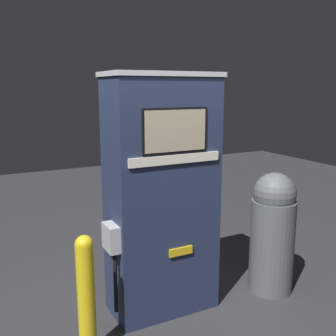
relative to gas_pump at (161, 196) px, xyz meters
The scene contains 4 objects.
ground_plane 1.10m from the gas_pump, 89.41° to the right, with size 14.00×14.00×0.00m, color #2D2D30.
gas_pump is the anchor object (origin of this frame).
safety_bollard 1.06m from the gas_pump, 154.00° to the right, with size 0.13×0.13×0.98m.
trash_bin 1.22m from the gas_pump, 11.01° to the right, with size 0.43×0.43×1.21m.
Camera 1 is at (-1.49, -2.75, 2.01)m, focal length 42.00 mm.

